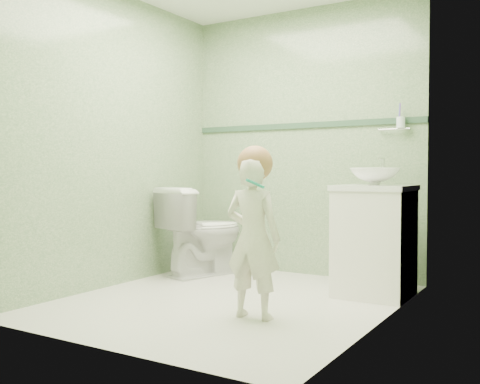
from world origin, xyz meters
The scene contains 12 objects.
ground centered at (0.00, 0.00, 0.00)m, with size 2.50×2.50×0.00m, color silver.
room_shell centered at (0.00, 0.00, 1.20)m, with size 2.50×2.54×2.40m.
trim_stripe centered at (0.00, 1.24, 1.35)m, with size 2.20×0.02×0.05m, color #304F39.
vanity centered at (0.84, 0.70, 0.40)m, with size 0.52×0.50×0.80m, color white.
counter centered at (0.84, 0.70, 0.81)m, with size 0.54×0.52×0.04m, color white.
basin centered at (0.84, 0.70, 0.89)m, with size 0.37×0.37×0.13m, color white.
faucet centered at (0.84, 0.89, 0.97)m, with size 0.03×0.13×0.18m.
cup_holder centered at (0.89, 1.18, 1.33)m, with size 0.26×0.07×0.21m.
toilet centered at (-0.74, 0.72, 0.40)m, with size 0.44×0.78×0.79m, color white.
toddler centered at (0.37, -0.31, 0.51)m, with size 0.37×0.24×1.02m, color beige.
hair_cap centered at (0.37, -0.28, 0.98)m, with size 0.23×0.23×0.23m, color #9F6A40.
teal_toothbrush centered at (0.45, -0.43, 0.86)m, with size 0.11×0.13×0.08m.
Camera 1 is at (2.08, -3.29, 0.92)m, focal length 40.91 mm.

